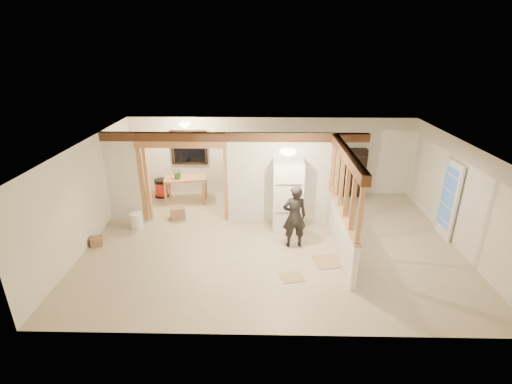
{
  "coord_description": "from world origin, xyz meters",
  "views": [
    {
      "loc": [
        -0.23,
        -8.22,
        4.67
      ],
      "look_at": [
        -0.41,
        0.4,
        1.17
      ],
      "focal_mm": 26.0,
      "sensor_mm": 36.0,
      "label": 1
    }
  ],
  "objects_px": {
    "woman": "(294,216)",
    "shop_vac": "(161,188)",
    "refrigerator": "(288,195)",
    "bookshelf": "(353,173)",
    "work_table": "(186,190)"
  },
  "relations": [
    {
      "from": "woman",
      "to": "work_table",
      "type": "relative_size",
      "value": 1.26
    },
    {
      "from": "refrigerator",
      "to": "bookshelf",
      "type": "distance_m",
      "value": 3.19
    },
    {
      "from": "refrigerator",
      "to": "shop_vac",
      "type": "height_order",
      "value": "refrigerator"
    },
    {
      "from": "woman",
      "to": "bookshelf",
      "type": "bearing_deg",
      "value": -130.29
    },
    {
      "from": "refrigerator",
      "to": "bookshelf",
      "type": "bearing_deg",
      "value": 45.74
    },
    {
      "from": "work_table",
      "to": "refrigerator",
      "type": "bearing_deg",
      "value": -38.53
    },
    {
      "from": "work_table",
      "to": "shop_vac",
      "type": "xyz_separation_m",
      "value": [
        -0.88,
        0.37,
        -0.1
      ]
    },
    {
      "from": "woman",
      "to": "shop_vac",
      "type": "xyz_separation_m",
      "value": [
        -4.04,
        3.04,
        -0.5
      ]
    },
    {
      "from": "work_table",
      "to": "bookshelf",
      "type": "distance_m",
      "value": 5.32
    },
    {
      "from": "woman",
      "to": "shop_vac",
      "type": "bearing_deg",
      "value": -44.43
    },
    {
      "from": "shop_vac",
      "to": "work_table",
      "type": "bearing_deg",
      "value": -22.96
    },
    {
      "from": "woman",
      "to": "work_table",
      "type": "height_order",
      "value": "woman"
    },
    {
      "from": "work_table",
      "to": "bookshelf",
      "type": "xyz_separation_m",
      "value": [
        5.27,
        0.6,
        0.38
      ]
    },
    {
      "from": "woman",
      "to": "work_table",
      "type": "bearing_deg",
      "value": -47.64
    },
    {
      "from": "work_table",
      "to": "bookshelf",
      "type": "relative_size",
      "value": 0.81
    }
  ]
}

